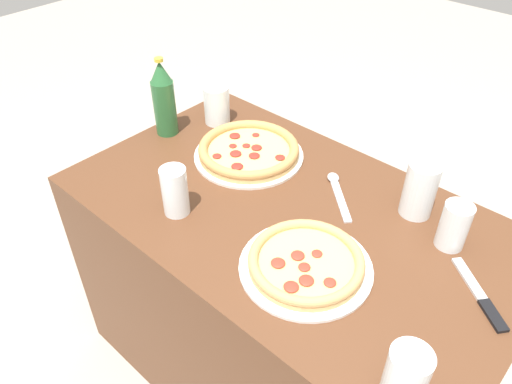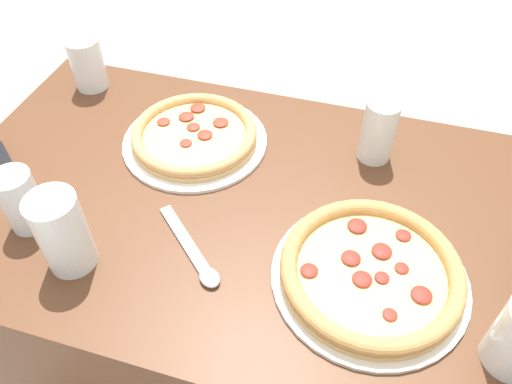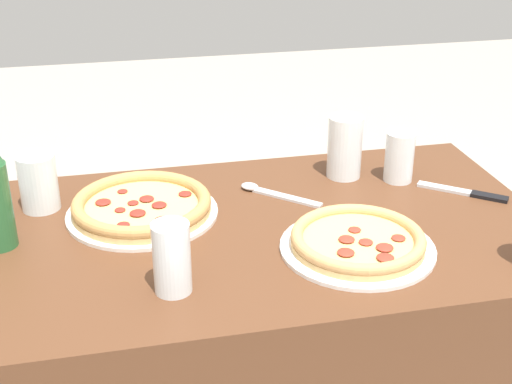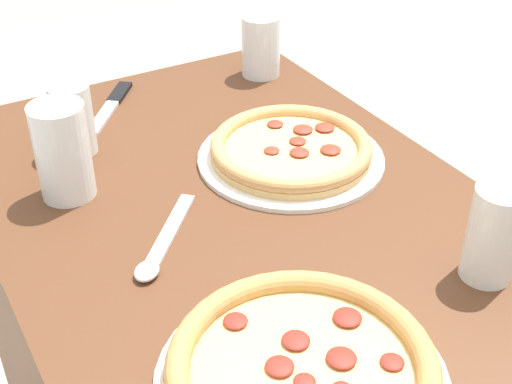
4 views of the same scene
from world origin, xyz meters
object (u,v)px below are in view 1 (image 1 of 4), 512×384
object	(u,v)px
glass_red_wine	(217,107)
knife	(481,296)
pizza_veggie	(306,263)
glass_lemonade	(454,227)
pizza_salami	(249,151)
spoon	(337,189)
beer_bottle	(164,99)
glass_water	(419,192)
glass_cola	(405,378)
glass_mango_juice	(175,193)

from	to	relation	value
glass_red_wine	knife	world-z (taller)	glass_red_wine
pizza_veggie	glass_lemonade	xyz separation A→B (m)	(-0.20, -0.28, 0.04)
pizza_salami	spoon	distance (m)	0.28
spoon	knife	bearing A→B (deg)	167.63
beer_bottle	knife	size ratio (longest dim) A/B	1.44
pizza_veggie	glass_water	bearing A→B (deg)	-104.20
pizza_veggie	pizza_salami	size ratio (longest dim) A/B	0.94
glass_water	beer_bottle	distance (m)	0.77
glass_lemonade	spoon	bearing A→B (deg)	1.75
pizza_salami	knife	bearing A→B (deg)	175.69
pizza_salami	spoon	size ratio (longest dim) A/B	1.94
glass_lemonade	glass_red_wine	size ratio (longest dim) A/B	0.96
pizza_veggie	spoon	size ratio (longest dim) A/B	1.82
pizza_salami	glass_red_wine	xyz separation A→B (m)	(0.21, -0.08, 0.03)
knife	glass_red_wine	bearing A→B (deg)	-8.10
glass_red_wine	knife	distance (m)	0.93
glass_lemonade	spoon	xyz separation A→B (m)	(0.31, 0.01, -0.05)
glass_red_wine	beer_bottle	bearing A→B (deg)	64.79
beer_bottle	glass_red_wine	bearing A→B (deg)	-115.21
pizza_veggie	glass_cola	xyz separation A→B (m)	(-0.30, 0.12, 0.03)
glass_water	spoon	distance (m)	0.21
pizza_salami	beer_bottle	xyz separation A→B (m)	(0.28, 0.07, 0.09)
glass_red_wine	pizza_veggie	bearing A→B (deg)	152.43
pizza_veggie	glass_water	distance (m)	0.35
glass_water	pizza_salami	bearing A→B (deg)	11.93
glass_water	glass_lemonade	xyz separation A→B (m)	(-0.11, 0.05, -0.01)
glass_water	glass_mango_juice	size ratio (longest dim) A/B	1.13
glass_water	glass_lemonade	size ratio (longest dim) A/B	1.25
glass_water	glass_red_wine	bearing A→B (deg)	1.95
glass_water	glass_mango_juice	distance (m)	0.60
glass_red_wine	glass_mango_juice	xyz separation A→B (m)	(-0.24, 0.37, 0.00)
glass_mango_juice	beer_bottle	distance (m)	0.39
pizza_salami	beer_bottle	bearing A→B (deg)	14.34
glass_cola	glass_red_wine	world-z (taller)	glass_red_wine
glass_red_wine	glass_mango_juice	distance (m)	0.44
glass_water	glass_mango_juice	xyz separation A→B (m)	(0.44, 0.40, -0.01)
spoon	glass_mango_juice	bearing A→B (deg)	53.59
glass_lemonade	knife	bearing A→B (deg)	139.40
glass_water	glass_mango_juice	bearing A→B (deg)	41.94
glass_cola	glass_mango_juice	distance (m)	0.66
glass_water	glass_cola	xyz separation A→B (m)	(-0.22, 0.46, -0.01)
glass_water	knife	xyz separation A→B (m)	(-0.24, 0.15, -0.06)
pizza_salami	glass_water	distance (m)	0.49
pizza_veggie	glass_red_wine	world-z (taller)	glass_red_wine
beer_bottle	spoon	size ratio (longest dim) A/B	1.49
glass_lemonade	glass_mango_juice	size ratio (longest dim) A/B	0.90
glass_water	beer_bottle	size ratio (longest dim) A/B	0.60
glass_lemonade	pizza_veggie	bearing A→B (deg)	55.00
pizza_veggie	glass_red_wine	size ratio (longest dim) A/B	2.45
pizza_veggie	pizza_salami	xyz separation A→B (m)	(0.39, -0.23, 0.00)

